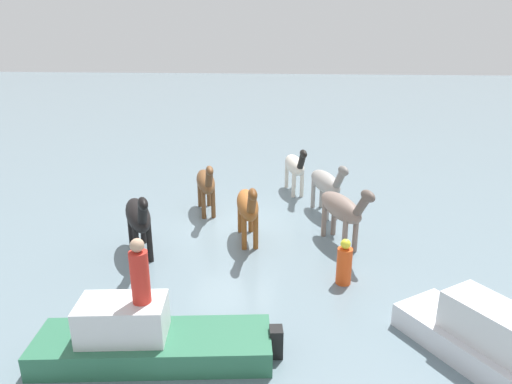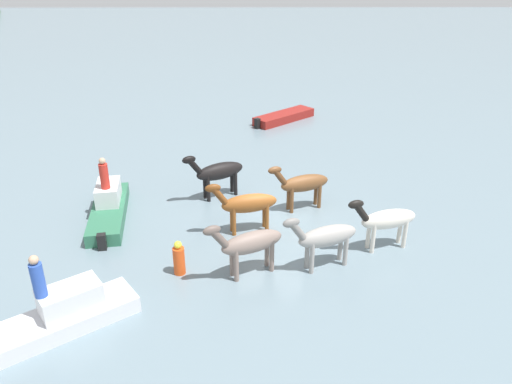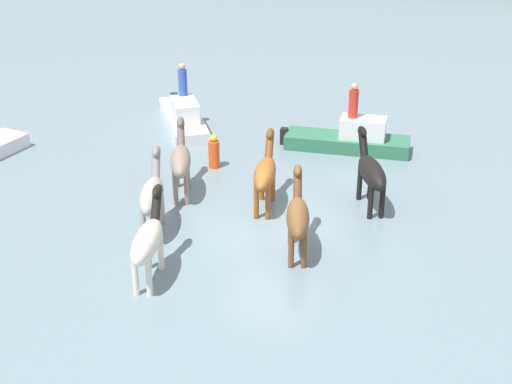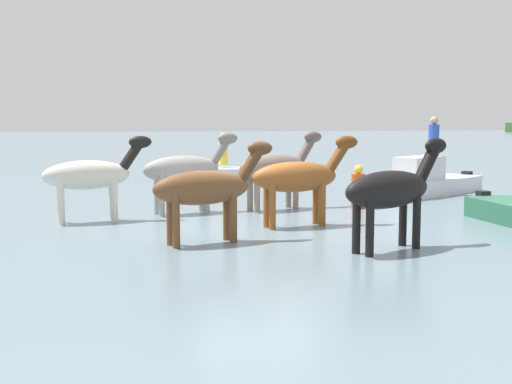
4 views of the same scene
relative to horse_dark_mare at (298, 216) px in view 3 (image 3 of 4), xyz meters
name	(u,v)px [view 3 (image 3 of 4)]	position (x,y,z in m)	size (l,w,h in m)	color
ground_plane	(272,226)	(-1.09, 1.11, -1.06)	(153.74, 153.74, 0.00)	slate
horse_dark_mare	(298,216)	(0.00, 0.00, 0.00)	(1.22, 2.46, 1.93)	brown
horse_rear_stallion	(181,160)	(-4.32, 2.00, 0.03)	(1.49, 2.47, 1.99)	gray
horse_lead	(265,173)	(-1.69, 2.09, 0.02)	(1.06, 2.54, 1.97)	brown
horse_chestnut_trailing	(148,240)	(-2.86, -2.48, 0.01)	(1.08, 2.51, 1.95)	silver
horse_gray_outer	(371,172)	(1.06, 3.27, 0.04)	(1.61, 2.44, 2.01)	black
horse_pinto_flank	(152,195)	(-3.96, -0.33, 0.03)	(1.31, 2.50, 1.98)	#9E9993
boat_skiff_near	(350,141)	(-0.62, 7.25, -0.76)	(4.48, 1.79, 1.33)	#2D6B4C
boat_dinghy_port	(184,120)	(-6.84, 7.01, -0.75)	(3.54, 4.21, 1.33)	silver
person_helmsman_aft	(354,102)	(-0.57, 7.26, 0.66)	(0.32, 0.32, 1.19)	red
person_watcher_seated	(183,81)	(-6.92, 7.22, 0.66)	(0.32, 0.32, 1.19)	#2D51B2
buoy_channel_marker	(214,153)	(-4.27, 4.15, -0.55)	(0.36, 0.36, 1.14)	#E54C19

